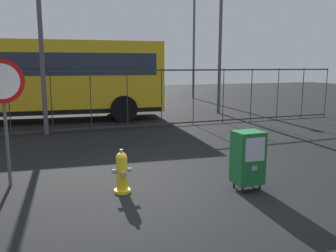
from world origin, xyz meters
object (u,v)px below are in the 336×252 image
at_px(fire_hydrant, 122,172).
at_px(bus_near, 21,76).
at_px(stop_sign, 3,96).
at_px(street_light_near_left, 221,22).
at_px(newspaper_box_primary, 248,157).
at_px(street_light_far_left, 194,39).

xyz_separation_m(fire_hydrant, bus_near, (-1.86, 8.77, 1.36)).
xyz_separation_m(stop_sign, street_light_near_left, (8.00, 7.13, 2.32)).
bearing_deg(newspaper_box_primary, stop_sign, 157.38).
distance_m(fire_hydrant, street_light_near_left, 10.84).
bearing_deg(stop_sign, bus_near, 90.41).
bearing_deg(street_light_near_left, stop_sign, -138.27).
distance_m(bus_near, street_light_near_left, 8.38).
relative_size(newspaper_box_primary, bus_near, 0.10).
bearing_deg(street_light_far_left, stop_sign, -125.15).
height_order(bus_near, street_light_near_left, street_light_near_left).
bearing_deg(street_light_far_left, street_light_near_left, -104.98).
height_order(stop_sign, street_light_near_left, street_light_near_left).
distance_m(newspaper_box_primary, stop_sign, 4.31).
height_order(stop_sign, bus_near, bus_near).
bearing_deg(stop_sign, street_light_near_left, 41.73).
bearing_deg(bus_near, stop_sign, -84.53).
xyz_separation_m(newspaper_box_primary, street_light_far_left, (5.96, 15.56, 3.19)).
height_order(fire_hydrant, bus_near, bus_near).
height_order(stop_sign, street_light_far_left, street_light_far_left).
height_order(fire_hydrant, stop_sign, stop_sign).
bearing_deg(street_light_near_left, bus_near, 175.60).
height_order(newspaper_box_primary, street_light_near_left, street_light_near_left).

